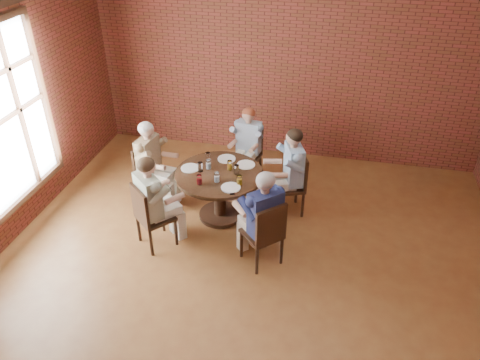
% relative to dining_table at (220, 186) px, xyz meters
% --- Properties ---
extents(floor, '(7.00, 7.00, 0.00)m').
position_rel_dining_table_xyz_m(floor, '(0.61, -1.37, -0.53)').
color(floor, brown).
rests_on(floor, ground).
extents(wall_back, '(7.00, 0.00, 7.00)m').
position_rel_dining_table_xyz_m(wall_back, '(0.61, 2.13, 1.17)').
color(wall_back, maroon).
rests_on(wall_back, ground).
extents(dining_table, '(1.24, 1.24, 0.75)m').
position_rel_dining_table_xyz_m(dining_table, '(0.00, 0.00, 0.00)').
color(dining_table, '#341E11').
rests_on(dining_table, floor).
extents(chair_a, '(0.55, 0.55, 0.94)m').
position_rel_dining_table_xyz_m(chair_a, '(1.01, 0.39, -0.02)').
color(chair_a, '#341E11').
rests_on(chair_a, floor).
extents(diner_a, '(0.80, 0.73, 1.34)m').
position_rel_dining_table_xyz_m(diner_a, '(0.93, 0.36, 0.14)').
color(diner_a, '#386393').
rests_on(diner_a, floor).
extents(chair_b, '(0.45, 0.45, 0.90)m').
position_rel_dining_table_xyz_m(chair_b, '(0.19, 1.13, -0.04)').
color(chair_b, '#341E11').
rests_on(chair_b, floor).
extents(diner_b, '(0.58, 0.67, 1.26)m').
position_rel_dining_table_xyz_m(diner_b, '(0.18, 1.05, 0.10)').
color(diner_b, '#96A9BF').
rests_on(diner_b, floor).
extents(chair_c, '(0.48, 0.48, 0.93)m').
position_rel_dining_table_xyz_m(chair_c, '(-1.15, 0.19, -0.03)').
color(chair_c, '#341E11').
rests_on(chair_c, floor).
extents(diner_c, '(0.71, 0.61, 1.31)m').
position_rel_dining_table_xyz_m(diner_c, '(-1.07, 0.18, 0.13)').
color(diner_c, brown).
rests_on(diner_c, floor).
extents(chair_d, '(0.60, 0.60, 0.94)m').
position_rel_dining_table_xyz_m(chair_d, '(-0.73, -0.82, -0.02)').
color(chair_d, '#341E11').
rests_on(chair_d, floor).
extents(diner_d, '(0.83, 0.84, 1.34)m').
position_rel_dining_table_xyz_m(diner_d, '(-0.67, -0.76, 0.14)').
color(diner_d, gray).
rests_on(diner_d, floor).
extents(chair_e, '(0.61, 0.61, 0.94)m').
position_rel_dining_table_xyz_m(chair_e, '(0.81, -0.85, -0.02)').
color(chair_e, '#341E11').
rests_on(chair_e, floor).
extents(diner_e, '(0.84, 0.85, 1.35)m').
position_rel_dining_table_xyz_m(diner_e, '(0.75, -0.79, 0.14)').
color(diner_e, '#192048').
rests_on(diner_e, floor).
extents(plate_a, '(0.26, 0.26, 0.01)m').
position_rel_dining_table_xyz_m(plate_a, '(0.32, 0.28, 0.23)').
color(plate_a, white).
rests_on(plate_a, dining_table).
extents(plate_b, '(0.26, 0.26, 0.01)m').
position_rel_dining_table_xyz_m(plate_b, '(0.01, 0.39, 0.23)').
color(plate_b, white).
rests_on(plate_b, dining_table).
extents(plate_c, '(0.26, 0.26, 0.01)m').
position_rel_dining_table_xyz_m(plate_c, '(-0.43, 0.02, 0.23)').
color(plate_c, white).
rests_on(plate_c, dining_table).
extents(plate_d, '(0.26, 0.26, 0.01)m').
position_rel_dining_table_xyz_m(plate_d, '(0.25, -0.34, 0.23)').
color(plate_d, white).
rests_on(plate_d, dining_table).
extents(glass_a, '(0.07, 0.07, 0.14)m').
position_rel_dining_table_xyz_m(glass_a, '(0.24, 0.02, 0.29)').
color(glass_a, white).
rests_on(glass_a, dining_table).
extents(glass_b, '(0.07, 0.07, 0.14)m').
position_rel_dining_table_xyz_m(glass_b, '(0.12, 0.12, 0.29)').
color(glass_b, white).
rests_on(glass_b, dining_table).
extents(glass_c, '(0.07, 0.07, 0.14)m').
position_rel_dining_table_xyz_m(glass_c, '(-0.24, 0.27, 0.29)').
color(glass_c, white).
rests_on(glass_c, dining_table).
extents(glass_d, '(0.07, 0.07, 0.14)m').
position_rel_dining_table_xyz_m(glass_d, '(-0.17, 0.08, 0.29)').
color(glass_d, white).
rests_on(glass_d, dining_table).
extents(glass_e, '(0.07, 0.07, 0.14)m').
position_rel_dining_table_xyz_m(glass_e, '(-0.27, -0.02, 0.29)').
color(glass_e, white).
rests_on(glass_e, dining_table).
extents(glass_f, '(0.07, 0.07, 0.14)m').
position_rel_dining_table_xyz_m(glass_f, '(-0.18, -0.33, 0.29)').
color(glass_f, white).
rests_on(glass_f, dining_table).
extents(glass_g, '(0.07, 0.07, 0.14)m').
position_rel_dining_table_xyz_m(glass_g, '(0.03, -0.23, 0.29)').
color(glass_g, white).
rests_on(glass_g, dining_table).
extents(glass_h, '(0.07, 0.07, 0.14)m').
position_rel_dining_table_xyz_m(glass_h, '(0.34, -0.23, 0.29)').
color(glass_h, white).
rests_on(glass_h, dining_table).
extents(smartphone, '(0.09, 0.14, 0.01)m').
position_rel_dining_table_xyz_m(smartphone, '(0.29, -0.43, 0.23)').
color(smartphone, black).
rests_on(smartphone, dining_table).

